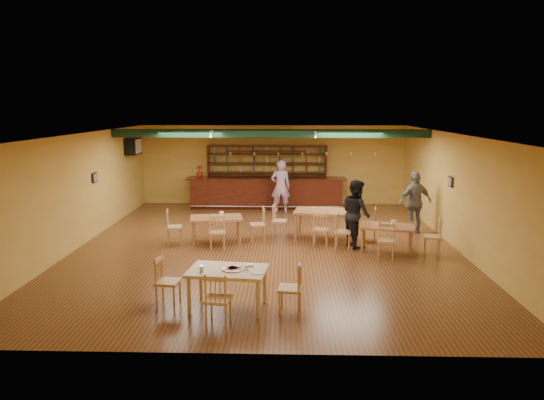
{
  "coord_description": "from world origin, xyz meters",
  "views": [
    {
      "loc": [
        0.53,
        -13.05,
        3.71
      ],
      "look_at": [
        0.13,
        0.6,
        1.15
      ],
      "focal_mm": 33.12,
      "sensor_mm": 36.0,
      "label": 1
    }
  ],
  "objects_px": {
    "dining_table_a": "(216,229)",
    "near_table": "(228,289)",
    "dining_table_d": "(387,238)",
    "dining_table_b": "(323,224)",
    "patron_right_a": "(356,213)",
    "patron_bar": "(281,187)",
    "bar_counter": "(266,193)"
  },
  "relations": [
    {
      "from": "dining_table_b",
      "to": "dining_table_d",
      "type": "height_order",
      "value": "dining_table_b"
    },
    {
      "from": "patron_bar",
      "to": "bar_counter",
      "type": "bearing_deg",
      "value": -64.75
    },
    {
      "from": "bar_counter",
      "to": "dining_table_a",
      "type": "relative_size",
      "value": 4.14
    },
    {
      "from": "dining_table_a",
      "to": "bar_counter",
      "type": "bearing_deg",
      "value": 66.35
    },
    {
      "from": "dining_table_a",
      "to": "near_table",
      "type": "relative_size",
      "value": 0.99
    },
    {
      "from": "dining_table_b",
      "to": "near_table",
      "type": "xyz_separation_m",
      "value": [
        -2.13,
        -5.1,
        -0.03
      ]
    },
    {
      "from": "bar_counter",
      "to": "dining_table_a",
      "type": "distance_m",
      "value": 4.91
    },
    {
      "from": "dining_table_d",
      "to": "patron_right_a",
      "type": "xyz_separation_m",
      "value": [
        -0.75,
        0.43,
        0.57
      ]
    },
    {
      "from": "dining_table_d",
      "to": "near_table",
      "type": "xyz_separation_m",
      "value": [
        -3.68,
        -3.88,
        0.04
      ]
    },
    {
      "from": "patron_bar",
      "to": "dining_table_d",
      "type": "bearing_deg",
      "value": 113.23
    },
    {
      "from": "dining_table_d",
      "to": "patron_right_a",
      "type": "bearing_deg",
      "value": 162.51
    },
    {
      "from": "bar_counter",
      "to": "dining_table_d",
      "type": "height_order",
      "value": "bar_counter"
    },
    {
      "from": "patron_bar",
      "to": "dining_table_a",
      "type": "bearing_deg",
      "value": 58.68
    },
    {
      "from": "dining_table_a",
      "to": "dining_table_d",
      "type": "xyz_separation_m",
      "value": [
        4.54,
        -0.78,
        -0.01
      ]
    },
    {
      "from": "bar_counter",
      "to": "patron_right_a",
      "type": "height_order",
      "value": "patron_right_a"
    },
    {
      "from": "dining_table_b",
      "to": "bar_counter",
      "type": "bearing_deg",
      "value": 121.92
    },
    {
      "from": "bar_counter",
      "to": "patron_right_a",
      "type": "xyz_separation_m",
      "value": [
        2.6,
        -5.11,
        0.35
      ]
    },
    {
      "from": "patron_right_a",
      "to": "dining_table_d",
      "type": "bearing_deg",
      "value": -139.98
    },
    {
      "from": "dining_table_a",
      "to": "patron_bar",
      "type": "relative_size",
      "value": 0.75
    },
    {
      "from": "dining_table_b",
      "to": "patron_bar",
      "type": "height_order",
      "value": "patron_bar"
    },
    {
      "from": "patron_bar",
      "to": "patron_right_a",
      "type": "bearing_deg",
      "value": 108.09
    },
    {
      "from": "dining_table_b",
      "to": "near_table",
      "type": "distance_m",
      "value": 5.53
    },
    {
      "from": "bar_counter",
      "to": "patron_bar",
      "type": "bearing_deg",
      "value": -57.14
    },
    {
      "from": "bar_counter",
      "to": "patron_bar",
      "type": "height_order",
      "value": "patron_bar"
    },
    {
      "from": "near_table",
      "to": "patron_right_a",
      "type": "distance_m",
      "value": 5.23
    },
    {
      "from": "dining_table_b",
      "to": "dining_table_d",
      "type": "bearing_deg",
      "value": -29.07
    },
    {
      "from": "patron_bar",
      "to": "patron_right_a",
      "type": "height_order",
      "value": "patron_bar"
    },
    {
      "from": "bar_counter",
      "to": "patron_bar",
      "type": "relative_size",
      "value": 3.11
    },
    {
      "from": "dining_table_a",
      "to": "patron_right_a",
      "type": "xyz_separation_m",
      "value": [
        3.79,
        -0.35,
        0.56
      ]
    },
    {
      "from": "dining_table_b",
      "to": "near_table",
      "type": "height_order",
      "value": "dining_table_b"
    },
    {
      "from": "near_table",
      "to": "patron_bar",
      "type": "bearing_deg",
      "value": 91.17
    },
    {
      "from": "dining_table_d",
      "to": "near_table",
      "type": "relative_size",
      "value": 0.96
    }
  ]
}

